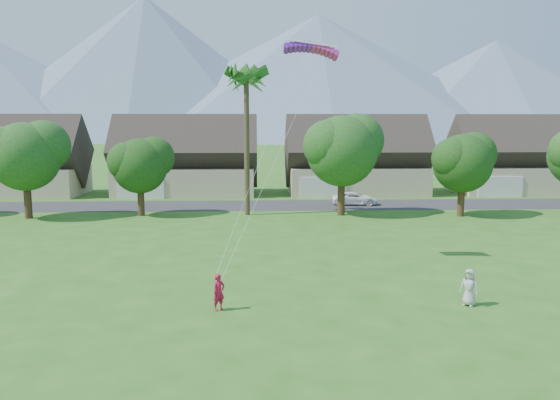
{
  "coord_description": "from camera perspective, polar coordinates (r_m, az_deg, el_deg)",
  "views": [
    {
      "loc": [
        -1.21,
        -17.73,
        7.61
      ],
      "look_at": [
        0.0,
        10.0,
        3.8
      ],
      "focal_mm": 35.0,
      "sensor_mm": 36.0,
      "label": 1
    }
  ],
  "objects": [
    {
      "name": "tree_row",
      "position": [
        45.73,
        -2.41,
        4.39
      ],
      "size": [
        62.27,
        6.67,
        8.45
      ],
      "color": "#47301C",
      "rests_on": "ground"
    },
    {
      "name": "fan_palm",
      "position": [
        46.43,
        -3.55,
        12.98
      ],
      "size": [
        3.0,
        3.0,
        13.8
      ],
      "color": "#4C3D26",
      "rests_on": "ground"
    },
    {
      "name": "street",
      "position": [
        52.3,
        -1.14,
        -0.55
      ],
      "size": [
        90.0,
        7.0,
        0.01
      ],
      "primitive_type": "cube",
      "color": "#2D2D30",
      "rests_on": "ground"
    },
    {
      "name": "mountain_ridge",
      "position": [
        278.8,
        -0.1,
        12.22
      ],
      "size": [
        540.0,
        240.0,
        70.0
      ],
      "color": "slate",
      "rests_on": "ground"
    },
    {
      "name": "kite_flyer",
      "position": [
        22.97,
        -6.41,
        -9.56
      ],
      "size": [
        0.67,
        0.64,
        1.54
      ],
      "primitive_type": "imported",
      "rotation": [
        0.0,
        0.0,
        0.69
      ],
      "color": "#B81537",
      "rests_on": "ground"
    },
    {
      "name": "parked_car",
      "position": [
        53.05,
        7.82,
        0.16
      ],
      "size": [
        4.54,
        2.33,
        1.23
      ],
      "primitive_type": "imported",
      "rotation": [
        0.0,
        0.0,
        1.5
      ],
      "color": "white",
      "rests_on": "ground"
    },
    {
      "name": "ground",
      "position": [
        19.33,
        1.34,
        -15.37
      ],
      "size": [
        500.0,
        500.0,
        0.0
      ],
      "primitive_type": "plane",
      "color": "#2D6019",
      "rests_on": "ground"
    },
    {
      "name": "houses_row",
      "position": [
        60.89,
        -0.89,
        3.89
      ],
      "size": [
        72.75,
        8.19,
        8.86
      ],
      "color": "beige",
      "rests_on": "ground"
    },
    {
      "name": "watcher",
      "position": [
        24.74,
        19.17,
        -8.61
      ],
      "size": [
        0.92,
        0.89,
        1.59
      ],
      "primitive_type": "imported",
      "rotation": [
        0.0,
        0.0,
        -0.7
      ],
      "color": "#AFB0AB",
      "rests_on": "ground"
    },
    {
      "name": "parafoil_kite",
      "position": [
        29.88,
        3.31,
        15.62
      ],
      "size": [
        2.92,
        1.09,
        0.5
      ],
      "rotation": [
        0.0,
        0.0,
        -0.06
      ],
      "color": "purple",
      "rests_on": "ground"
    }
  ]
}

